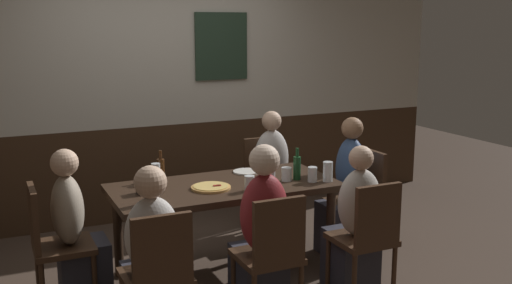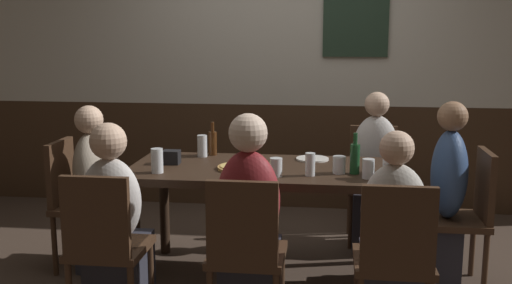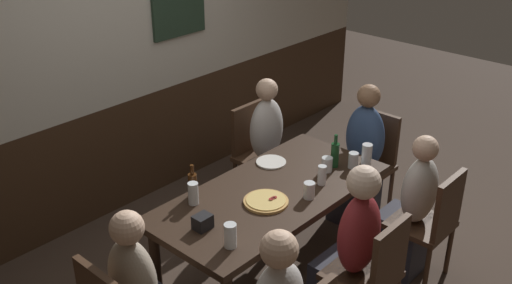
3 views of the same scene
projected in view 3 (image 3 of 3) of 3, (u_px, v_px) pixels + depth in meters
The scene contains 23 objects.
ground_plane at pixel (270, 278), 4.34m from camera, with size 12.00×12.00×0.00m, color #423328.
wall_back at pixel (118, 60), 4.77m from camera, with size 6.40×0.13×2.60m.
dining_table at pixel (271, 202), 4.05m from camera, with size 1.72×0.82×0.74m.
chair_mid_near at pixel (372, 272), 3.62m from camera, with size 0.40×0.40×0.88m.
chair_head_east at pixel (370, 158), 4.97m from camera, with size 0.40×0.40×0.88m.
chair_right_near at pixel (431, 221), 4.13m from camera, with size 0.40×0.40×0.88m.
chair_right_far at pixel (256, 149), 5.12m from camera, with size 0.40×0.40×0.88m.
person_mid_near at pixel (350, 260), 3.71m from camera, with size 0.34×0.37×1.19m.
person_head_east at pixel (360, 165), 4.86m from camera, with size 0.37×0.34×1.18m.
person_right_near at pixel (410, 216), 4.24m from camera, with size 0.34×0.37×1.11m.
person_right_far at pixel (270, 155), 5.03m from camera, with size 0.34×0.37×1.17m.
pizza at pixel (266, 201), 3.87m from camera, with size 0.30×0.30×0.03m.
pint_glass_stout at pixel (309, 191), 3.91m from camera, with size 0.08×0.08×0.11m.
tumbler_water at pixel (193, 195), 3.84m from camera, with size 0.07×0.07×0.15m.
beer_glass_half at pixel (367, 155), 4.34m from camera, with size 0.08×0.08×0.16m.
pint_glass_amber at pixel (327, 165), 4.25m from camera, with size 0.08×0.08×0.11m.
pint_glass_pale at pixel (322, 176), 4.07m from camera, with size 0.06×0.06×0.14m.
beer_glass_tall at pixel (230, 236), 3.42m from camera, with size 0.07×0.07×0.15m.
tumbler_short at pixel (353, 161), 4.29m from camera, with size 0.07×0.07×0.12m.
beer_bottle_green at pixel (335, 154), 4.28m from camera, with size 0.06×0.06×0.25m.
beer_bottle_brown at pixel (193, 184), 3.91m from camera, with size 0.06×0.06×0.24m.
plate_white_large at pixel (271, 162), 4.37m from camera, with size 0.22×0.22×0.01m, color white.
condiment_caddy at pixel (203, 222), 3.60m from camera, with size 0.11×0.09×0.09m, color black.
Camera 3 is at (-2.63, -2.25, 2.80)m, focal length 41.58 mm.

